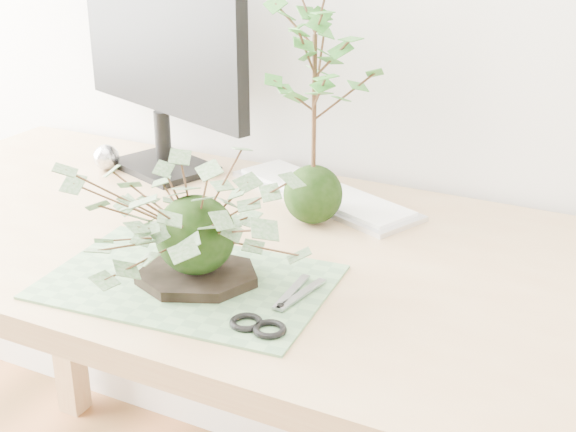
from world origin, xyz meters
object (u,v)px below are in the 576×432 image
Objects in this scene: ivy_kokedama at (194,200)px; keyboard at (323,193)px; monitor at (160,45)px; desk at (270,296)px; maple_kokedama at (315,50)px.

ivy_kokedama reaches higher than keyboard.
keyboard is at bearing 19.68° from monitor.
monitor is (-0.36, 0.24, 0.33)m from desk.
monitor reaches higher than keyboard.
ivy_kokedama is (-0.03, -0.16, 0.22)m from desk.
ivy_kokedama is 0.41m from keyboard.
ivy_kokedama reaches higher than desk.
desk is 3.90× the size of keyboard.
monitor is at bearing 129.96° from ivy_kokedama.
monitor reaches higher than ivy_kokedama.
maple_kokedama is at bearing 82.07° from desk.
monitor is (-0.35, 0.00, 0.24)m from keyboard.
keyboard is at bearing 87.45° from ivy_kokedama.
maple_kokedama is (0.02, 0.12, 0.38)m from desk.
maple_kokedama reaches higher than ivy_kokedama.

